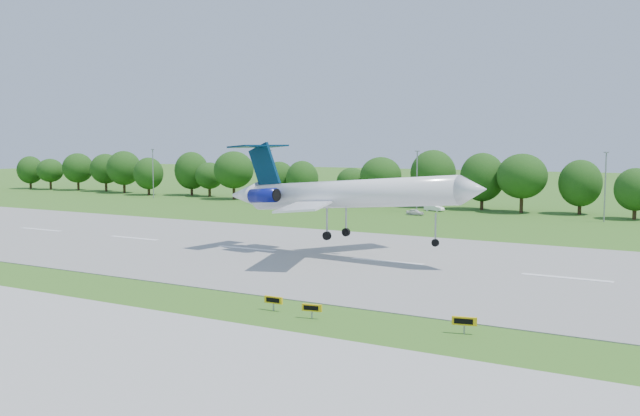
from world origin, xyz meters
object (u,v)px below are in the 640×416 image
Objects in this scene: taxi_sign_left at (273,300)px; service_vehicle_b at (415,212)px; service_vehicle_a at (434,208)px; airliner at (337,193)px.

taxi_sign_left is 80.42m from service_vehicle_b.
taxi_sign_left is 89.65m from service_vehicle_a.
service_vehicle_a is at bearing 105.57° from airliner.
taxi_sign_left is at bearing -66.73° from airliner.
airliner reaches higher than service_vehicle_a.
service_vehicle_b is at bearing 103.78° from taxi_sign_left.
service_vehicle_b is (-0.18, -9.54, -0.11)m from service_vehicle_a.
taxi_sign_left is at bearing -153.70° from service_vehicle_a.
airliner reaches higher than taxi_sign_left.
service_vehicle_b is (-11.31, 51.23, -7.15)m from airliner.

